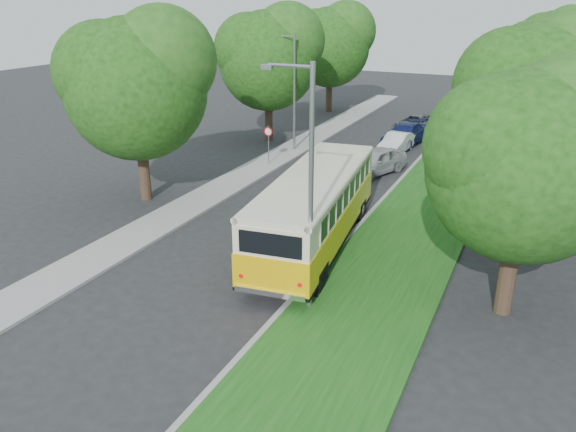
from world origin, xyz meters
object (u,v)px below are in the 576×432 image
at_px(vintage_bus, 315,211).
at_px(car_white, 396,143).
at_px(lamppost_near, 308,184).
at_px(car_silver, 375,161).
at_px(lamppost_far, 293,89).
at_px(car_blue, 405,135).
at_px(car_grey, 414,124).

height_order(vintage_bus, car_white, vintage_bus).
distance_m(lamppost_near, car_white, 21.39).
height_order(car_silver, car_white, car_silver).
bearing_deg(lamppost_far, car_white, 20.55).
bearing_deg(car_white, car_silver, -84.18).
bearing_deg(vintage_bus, lamppost_far, 111.12).
bearing_deg(lamppost_near, lamppost_far, 115.71).
height_order(vintage_bus, car_blue, vintage_bus).
bearing_deg(car_grey, car_silver, -78.02).
xyz_separation_m(lamppost_near, car_silver, (-2.37, 15.70, -3.61)).
height_order(lamppost_near, vintage_bus, lamppost_near).
bearing_deg(car_white, car_blue, 95.22).
relative_size(car_silver, car_blue, 0.90).
xyz_separation_m(lamppost_far, vintage_bus, (7.29, -13.89, -2.52)).
xyz_separation_m(vintage_bus, car_white, (-0.85, 16.30, -0.95)).
distance_m(car_white, car_blue, 2.29).
xyz_separation_m(car_silver, car_grey, (-0.39, 11.63, -0.11)).
height_order(lamppost_near, lamppost_far, lamppost_near).
relative_size(lamppost_far, car_silver, 1.68).
distance_m(lamppost_far, car_white, 7.70).
xyz_separation_m(car_silver, car_blue, (-0.11, 7.50, -0.04)).
bearing_deg(car_white, lamppost_near, -78.50).
relative_size(car_white, car_grey, 0.83).
distance_m(vintage_bus, car_grey, 22.76).
bearing_deg(vintage_bus, car_blue, 86.09).
distance_m(vintage_bus, car_blue, 18.63).
distance_m(lamppost_far, car_silver, 7.86).
relative_size(lamppost_near, car_grey, 1.70).
xyz_separation_m(lamppost_far, car_white, (6.44, 2.42, -3.47)).
height_order(lamppost_far, vintage_bus, lamppost_far).
xyz_separation_m(vintage_bus, car_blue, (-0.86, 18.59, -0.88)).
bearing_deg(car_grey, car_white, -77.31).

